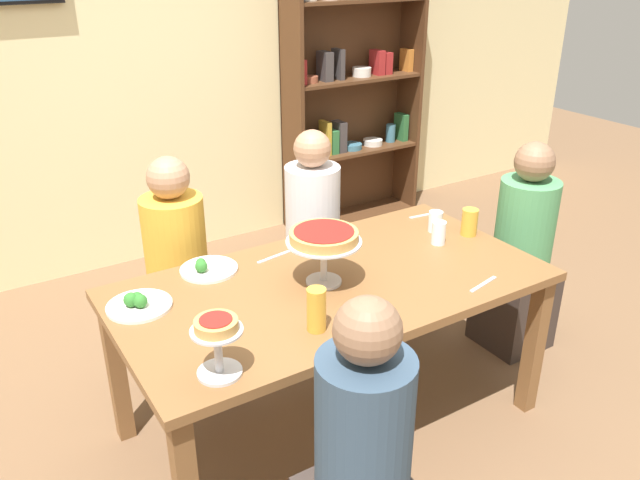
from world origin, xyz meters
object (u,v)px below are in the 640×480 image
at_px(bookshelf, 350,78).
at_px(salad_plate_far_diner, 138,304).
at_px(salad_plate_near_diner, 207,268).
at_px(beer_glass_amber_tall, 469,222).
at_px(diner_head_east, 520,263).
at_px(water_glass_clear_far, 435,221).
at_px(water_glass_clear_near, 439,233).
at_px(diner_far_right, 313,245).
at_px(deep_dish_pizza_stand, 324,240).
at_px(dining_table, 332,298).
at_px(personal_pizza_stand, 217,337).
at_px(cutlery_fork_near, 483,284).
at_px(cutlery_knife_near, 274,257).
at_px(cutlery_fork_far, 425,215).
at_px(beer_glass_amber_short, 316,310).
at_px(diner_far_left, 179,284).

bearing_deg(bookshelf, salad_plate_far_diner, -140.95).
relative_size(salad_plate_near_diner, beer_glass_amber_tall, 1.89).
bearing_deg(diner_head_east, water_glass_clear_far, -15.66).
distance_m(water_glass_clear_near, water_glass_clear_far, 0.14).
xyz_separation_m(diner_far_right, deep_dish_pizza_stand, (-0.43, -0.79, 0.44)).
relative_size(dining_table, water_glass_clear_near, 16.28).
distance_m(diner_far_right, water_glass_clear_far, 0.77).
bearing_deg(water_glass_clear_far, diner_far_right, 116.84).
bearing_deg(personal_pizza_stand, salad_plate_near_diner, 70.17).
relative_size(salad_plate_near_diner, cutlery_fork_near, 1.38).
distance_m(bookshelf, water_glass_clear_near, 2.17).
bearing_deg(salad_plate_near_diner, water_glass_clear_near, -16.86).
xyz_separation_m(bookshelf, diner_far_right, (-1.07, -1.22, -0.62)).
xyz_separation_m(diner_far_right, salad_plate_far_diner, (-1.15, -0.58, 0.27)).
distance_m(water_glass_clear_near, cutlery_fork_near, 0.42).
distance_m(bookshelf, cutlery_fork_near, 2.59).
bearing_deg(beer_glass_amber_tall, deep_dish_pizza_stand, -177.50).
height_order(deep_dish_pizza_stand, cutlery_fork_near, deep_dish_pizza_stand).
height_order(dining_table, salad_plate_far_diner, salad_plate_far_diner).
distance_m(diner_far_right, deep_dish_pizza_stand, 1.00).
bearing_deg(cutlery_knife_near, cutlery_fork_near, 122.16).
relative_size(bookshelf, cutlery_knife_near, 12.29).
distance_m(salad_plate_far_diner, water_glass_clear_near, 1.39).
bearing_deg(cutlery_fork_near, personal_pizza_stand, 166.37).
bearing_deg(diner_far_right, water_glass_clear_near, 17.48).
bearing_deg(cutlery_fork_far, water_glass_clear_far, 70.39).
bearing_deg(beer_glass_amber_short, deep_dish_pizza_stand, 53.42).
height_order(personal_pizza_stand, beer_glass_amber_tall, personal_pizza_stand).
distance_m(deep_dish_pizza_stand, cutlery_fork_far, 0.92).
distance_m(diner_far_left, cutlery_fork_near, 1.47).
bearing_deg(bookshelf, diner_far_right, -131.31).
distance_m(deep_dish_pizza_stand, beer_glass_amber_tall, 0.87).
bearing_deg(beer_glass_amber_tall, salad_plate_near_diner, 165.69).
bearing_deg(cutlery_knife_near, salad_plate_far_diner, -0.25).
height_order(personal_pizza_stand, cutlery_fork_near, personal_pizza_stand).
bearing_deg(water_glass_clear_near, dining_table, -175.80).
distance_m(dining_table, bookshelf, 2.53).
height_order(salad_plate_far_diner, beer_glass_amber_short, beer_glass_amber_short).
bearing_deg(personal_pizza_stand, cutlery_knife_near, 49.95).
bearing_deg(diner_far_left, bookshelf, 123.93).
distance_m(diner_far_right, salad_plate_near_diner, 0.95).
xyz_separation_m(salad_plate_near_diner, cutlery_fork_near, (0.93, -0.72, -0.01)).
xyz_separation_m(beer_glass_amber_tall, cutlery_fork_far, (-0.02, 0.30, -0.06)).
bearing_deg(diner_far_right, bookshelf, 138.69).
relative_size(diner_far_left, water_glass_clear_near, 10.38).
height_order(dining_table, cutlery_fork_far, cutlery_fork_far).
height_order(diner_head_east, water_glass_clear_far, diner_head_east).
bearing_deg(diner_far_right, deep_dish_pizza_stand, -28.43).
height_order(diner_head_east, cutlery_fork_far, diner_head_east).
height_order(beer_glass_amber_tall, cutlery_knife_near, beer_glass_amber_tall).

